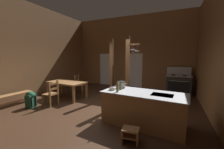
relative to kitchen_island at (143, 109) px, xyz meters
name	(u,v)px	position (x,y,z in m)	size (l,w,h in m)	color
ground_plane	(94,111)	(-1.81, 0.41, -0.50)	(7.85, 9.24, 0.10)	#382316
wall_back	(130,52)	(-1.81, 4.70, 1.69)	(7.85, 0.14, 4.27)	brown
wall_left	(23,50)	(-5.40, 0.41, 1.69)	(0.14, 9.24, 4.27)	brown
glazed_door_back_left	(107,69)	(-3.39, 4.62, 0.58)	(1.00, 0.01, 2.05)	white
glazed_panel_back_right	(135,70)	(-1.45, 4.62, 0.58)	(0.84, 0.01, 2.05)	white
kitchen_island	(143,109)	(0.00, 0.00, 0.00)	(2.24, 1.15, 0.89)	olive
stove_range	(178,84)	(0.93, 3.95, 0.04)	(1.14, 0.82, 1.32)	#2D2D2D
support_post_with_pot_rack	(128,68)	(-0.95, 1.61, 0.94)	(0.53, 0.21, 2.62)	brown
support_post_center	(112,69)	(-1.87, 2.06, 0.86)	(0.14, 0.14, 2.62)	brown
step_stool	(131,134)	(-0.08, -0.88, -0.27)	(0.39, 0.32, 0.30)	brown
dining_table	(67,84)	(-3.63, 1.10, 0.20)	(1.78, 1.06, 0.74)	olive
ladderback_chair_near_window	(51,94)	(-3.49, 0.10, 0.01)	(0.45, 0.45, 0.95)	brown
ladderback_chair_by_post	(79,84)	(-3.64, 2.01, 0.01)	(0.50, 0.50, 0.95)	brown
bench_along_left_wall	(11,98)	(-4.81, -0.56, -0.14)	(0.42, 1.44, 0.44)	olive
backpack	(31,99)	(-3.99, -0.37, -0.13)	(0.34, 0.35, 0.60)	#1E5138
stockpot_on_counter	(121,85)	(-0.73, 0.28, 0.55)	(0.31, 0.24, 0.20)	#A8AAB2
mixing_bowl_on_counter	(112,89)	(-0.88, -0.11, 0.48)	(0.17, 0.17, 0.06)	#B2A893
bottle_tall_on_counter	(117,88)	(-0.65, -0.24, 0.56)	(0.06, 0.06, 0.28)	brown
bottle_short_on_counter	(120,86)	(-0.67, 0.05, 0.55)	(0.07, 0.07, 0.27)	brown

